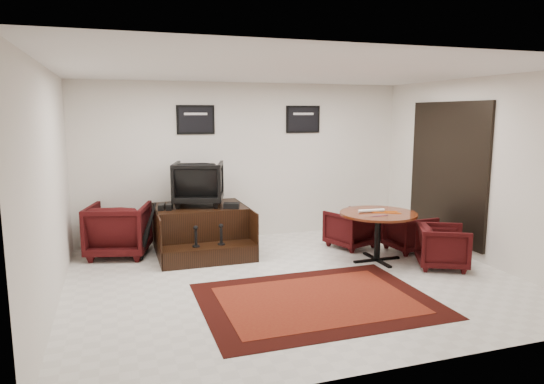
{
  "coord_description": "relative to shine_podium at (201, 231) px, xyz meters",
  "views": [
    {
      "loc": [
        -2.29,
        -5.98,
        2.26
      ],
      "look_at": [
        -0.03,
        0.9,
        1.08
      ],
      "focal_mm": 32.0,
      "sensor_mm": 36.0,
      "label": 1
    }
  ],
  "objects": [
    {
      "name": "ground",
      "position": [
        0.97,
        -1.75,
        -0.35
      ],
      "size": [
        6.0,
        6.0,
        0.0
      ],
      "primitive_type": "plane",
      "color": "silver",
      "rests_on": "ground"
    },
    {
      "name": "room_shell",
      "position": [
        1.38,
        -1.63,
        1.44
      ],
      "size": [
        6.02,
        5.02,
        2.81
      ],
      "color": "silver",
      "rests_on": "ground"
    },
    {
      "name": "area_rug",
      "position": [
        0.96,
        -2.57,
        -0.34
      ],
      "size": [
        2.78,
        2.09,
        0.01
      ],
      "color": "black",
      "rests_on": "ground"
    },
    {
      "name": "shine_podium",
      "position": [
        0.0,
        0.0,
        0.0
      ],
      "size": [
        1.46,
        1.51,
        0.75
      ],
      "color": "black",
      "rests_on": "ground"
    },
    {
      "name": "shine_chair",
      "position": [
        0.0,
        0.15,
        0.81
      ],
      "size": [
        0.95,
        0.92,
        0.81
      ],
      "primitive_type": "imported",
      "rotation": [
        0.0,
        0.0,
        2.87
      ],
      "color": "black",
      "rests_on": "shine_podium"
    },
    {
      "name": "shoes_pair",
      "position": [
        -0.57,
        -0.06,
        0.45
      ],
      "size": [
        0.26,
        0.29,
        0.09
      ],
      "color": "black",
      "rests_on": "shine_podium"
    },
    {
      "name": "polish_kit",
      "position": [
        0.45,
        -0.28,
        0.45
      ],
      "size": [
        0.29,
        0.24,
        0.09
      ],
      "primitive_type": "cube",
      "rotation": [
        0.0,
        0.0,
        -0.34
      ],
      "color": "black",
      "rests_on": "shine_podium"
    },
    {
      "name": "umbrella_black",
      "position": [
        -0.87,
        -0.17,
        0.12
      ],
      "size": [
        0.35,
        0.13,
        0.93
      ],
      "primitive_type": null,
      "color": "black",
      "rests_on": "ground"
    },
    {
      "name": "umbrella_hooked",
      "position": [
        -0.86,
        -0.02,
        0.04
      ],
      "size": [
        0.29,
        0.11,
        0.78
      ],
      "primitive_type": null,
      "color": "black",
      "rests_on": "ground"
    },
    {
      "name": "armchair_side",
      "position": [
        -1.29,
        0.19,
        0.12
      ],
      "size": [
        1.09,
        1.05,
        0.93
      ],
      "primitive_type": "imported",
      "rotation": [
        0.0,
        0.0,
        2.88
      ],
      "color": "black",
      "rests_on": "ground"
    },
    {
      "name": "meeting_table",
      "position": [
        2.49,
        -1.36,
        0.32
      ],
      "size": [
        1.17,
        1.17,
        0.76
      ],
      "color": "#421609",
      "rests_on": "ground"
    },
    {
      "name": "table_chair_back",
      "position": [
        2.47,
        -0.51,
        0.0
      ],
      "size": [
        0.86,
        0.84,
        0.7
      ],
      "primitive_type": "imported",
      "rotation": [
        0.0,
        0.0,
        3.49
      ],
      "color": "black",
      "rests_on": "ground"
    },
    {
      "name": "table_chair_window",
      "position": [
        3.29,
        -1.03,
        -0.01
      ],
      "size": [
        0.67,
        0.71,
        0.68
      ],
      "primitive_type": "imported",
      "rotation": [
        0.0,
        0.0,
        1.66
      ],
      "color": "black",
      "rests_on": "ground"
    },
    {
      "name": "table_chair_corner",
      "position": [
        3.24,
        -1.95,
        0.0
      ],
      "size": [
        0.87,
        0.89,
        0.7
      ],
      "primitive_type": "imported",
      "rotation": [
        0.0,
        0.0,
        1.1
      ],
      "color": "black",
      "rests_on": "ground"
    },
    {
      "name": "paper_roll",
      "position": [
        2.4,
        -1.31,
        0.44
      ],
      "size": [
        0.42,
        0.08,
        0.05
      ],
      "primitive_type": "cylinder",
      "rotation": [
        0.0,
        1.57,
        -0.06
      ],
      "color": "silver",
      "rests_on": "meeting_table"
    },
    {
      "name": "table_clutter",
      "position": [
        2.55,
        -1.41,
        0.42
      ],
      "size": [
        0.56,
        0.37,
        0.01
      ],
      "color": "orange",
      "rests_on": "meeting_table"
    }
  ]
}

